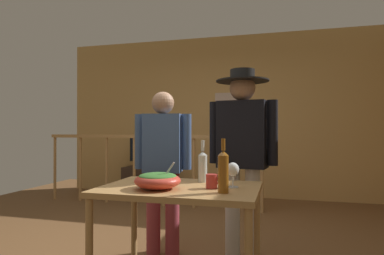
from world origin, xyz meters
name	(u,v)px	position (x,y,z in m)	size (l,w,h in m)	color
ground_plane	(174,254)	(0.00, 0.00, 0.00)	(7.59, 7.59, 0.00)	brown
back_wall	(225,116)	(0.00, 2.83, 1.39)	(5.84, 0.10, 2.78)	tan
framed_picture	(232,105)	(0.15, 2.77, 1.57)	(0.60, 0.03, 0.43)	#C6AB99
stair_railing	(179,161)	(-0.52, 1.80, 0.69)	(3.43, 0.10, 1.12)	#B2844C
tv_console	(150,181)	(-1.26, 2.48, 0.25)	(0.90, 0.40, 0.50)	#38281E
flat_screen_tv	(149,150)	(-1.26, 2.45, 0.80)	(0.70, 0.12, 0.53)	black
serving_table	(180,198)	(0.26, -0.66, 0.66)	(1.11, 0.76, 0.75)	#B2844C
salad_bowl	(158,180)	(0.14, -0.80, 0.81)	(0.32, 0.32, 0.19)	#CC3D2D
wine_glass	(233,170)	(0.63, -0.61, 0.87)	(0.09, 0.09, 0.18)	silver
wine_bottle_amber	(223,171)	(0.60, -0.82, 0.89)	(0.07, 0.07, 0.35)	brown
wine_bottle_clear	(203,166)	(0.37, -0.43, 0.88)	(0.07, 0.07, 0.32)	silver
mug_red	(212,181)	(0.50, -0.68, 0.80)	(0.12, 0.08, 0.10)	#B7332D
person_standing_left	(163,160)	(-0.11, -0.01, 0.87)	(0.53, 0.27, 1.51)	#9E3842
person_standing_right	(242,146)	(0.63, -0.01, 1.01)	(0.60, 0.46, 1.68)	beige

